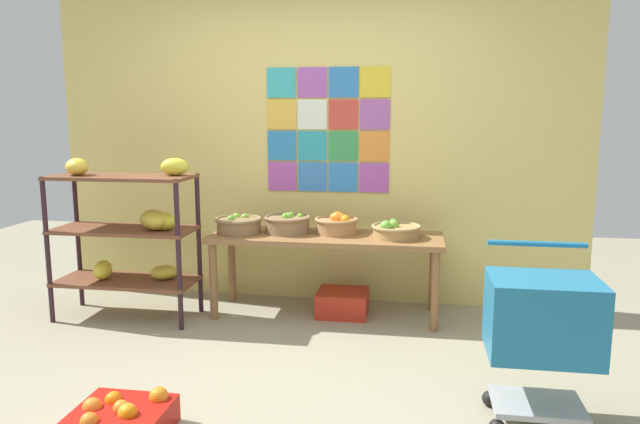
% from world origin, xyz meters
% --- Properties ---
extents(ground, '(9.43, 9.43, 0.00)m').
position_xyz_m(ground, '(0.00, 0.00, 0.00)').
color(ground, gray).
extents(back_wall_with_art, '(4.34, 0.07, 2.79)m').
position_xyz_m(back_wall_with_art, '(0.00, 1.75, 1.39)').
color(back_wall_with_art, '#E2CE72').
rests_on(back_wall_with_art, ground).
extents(banana_shelf_unit, '(1.05, 0.44, 1.22)m').
position_xyz_m(banana_shelf_unit, '(-1.29, 1.03, 0.70)').
color(banana_shelf_unit, '#301A24').
rests_on(banana_shelf_unit, ground).
extents(display_table, '(1.76, 0.58, 0.63)m').
position_xyz_m(display_table, '(0.14, 1.32, 0.56)').
color(display_table, olive).
rests_on(display_table, ground).
extents(fruit_basket_back_left, '(0.34, 0.34, 0.17)m').
position_xyz_m(fruit_basket_back_left, '(0.22, 1.38, 0.71)').
color(fruit_basket_back_left, '#AF7E4E').
rests_on(fruit_basket_back_left, display_table).
extents(fruit_basket_right, '(0.37, 0.37, 0.14)m').
position_xyz_m(fruit_basket_right, '(0.67, 1.31, 0.69)').
color(fruit_basket_right, '#AB854D').
rests_on(fruit_basket_right, display_table).
extents(fruit_basket_back_right, '(0.36, 0.36, 0.14)m').
position_xyz_m(fruit_basket_back_right, '(-0.53, 1.29, 0.70)').
color(fruit_basket_back_right, olive).
rests_on(fruit_basket_back_right, display_table).
extents(fruit_basket_left, '(0.36, 0.36, 0.16)m').
position_xyz_m(fruit_basket_left, '(-0.16, 1.36, 0.70)').
color(fruit_basket_left, olive).
rests_on(fruit_basket_left, display_table).
extents(produce_crate_under_table, '(0.39, 0.35, 0.19)m').
position_xyz_m(produce_crate_under_table, '(0.27, 1.35, 0.09)').
color(produce_crate_under_table, red).
rests_on(produce_crate_under_table, ground).
extents(orange_crate_foreground, '(0.44, 0.38, 0.20)m').
position_xyz_m(orange_crate_foreground, '(-0.57, -0.57, 0.08)').
color(orange_crate_foreground, '#B21710').
rests_on(orange_crate_foreground, ground).
extents(shopping_cart, '(0.52, 0.45, 0.89)m').
position_xyz_m(shopping_cart, '(1.43, -0.13, 0.53)').
color(shopping_cart, black).
rests_on(shopping_cart, ground).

